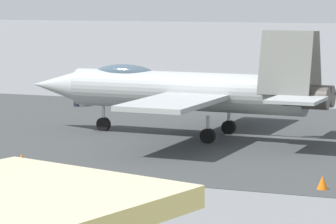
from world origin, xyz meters
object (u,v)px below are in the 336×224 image
(fighter_jet, at_px, (184,90))
(crew_person, at_px, (76,95))
(marker_cone_near, at_px, (322,183))
(marker_cone_mid, at_px, (22,160))

(fighter_jet, relative_size, crew_person, 10.61)
(fighter_jet, xyz_separation_m, marker_cone_near, (-9.40, 10.28, -2.20))
(fighter_jet, distance_m, crew_person, 14.71)
(crew_person, xyz_separation_m, marker_cone_mid, (-7.39, 19.70, -0.54))
(fighter_jet, bearing_deg, marker_cone_mid, 69.83)
(fighter_jet, xyz_separation_m, marker_cone_mid, (3.78, 10.28, -2.20))
(crew_person, bearing_deg, fighter_jet, 139.87)
(crew_person, distance_m, marker_cone_near, 28.49)
(fighter_jet, height_order, crew_person, fighter_jet)
(fighter_jet, relative_size, marker_cone_near, 31.32)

